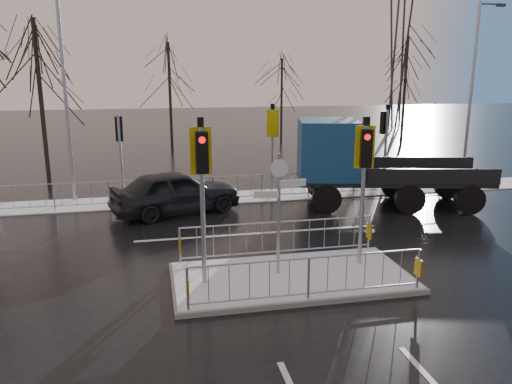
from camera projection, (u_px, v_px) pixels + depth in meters
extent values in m
plane|color=black|center=(291.00, 280.00, 12.64)|extent=(120.00, 120.00, 0.00)
cube|color=white|center=(235.00, 197.00, 20.81)|extent=(30.00, 2.00, 0.04)
cube|color=silver|center=(260.00, 233.00, 16.25)|extent=(8.00, 0.15, 0.01)
cube|color=slate|center=(291.00, 278.00, 12.63)|extent=(6.00, 3.00, 0.12)
cube|color=white|center=(291.00, 275.00, 12.61)|extent=(5.85, 2.85, 0.03)
cube|color=gold|center=(187.00, 287.00, 10.63)|extent=(0.05, 0.28, 0.42)
cube|color=gold|center=(418.00, 267.00, 11.71)|extent=(0.05, 0.28, 0.42)
cube|color=gold|center=(180.00, 244.00, 13.26)|extent=(0.05, 0.28, 0.42)
cube|color=gold|center=(369.00, 231.00, 14.33)|extent=(0.05, 0.28, 0.42)
cylinder|color=#979EA5|center=(203.00, 208.00, 11.72)|extent=(0.11, 0.11, 3.80)
cube|color=black|center=(202.00, 153.00, 11.23)|extent=(0.28, 0.22, 0.95)
cylinder|color=red|center=(202.00, 140.00, 11.06)|extent=(0.16, 0.04, 0.16)
cube|color=#C6B60B|center=(201.00, 151.00, 11.47)|extent=(0.50, 0.03, 1.10)
cube|color=black|center=(200.00, 122.00, 11.24)|extent=(0.14, 0.14, 0.22)
cylinder|color=#979EA5|center=(362.00, 197.00, 12.95)|extent=(0.11, 0.11, 3.70)
cube|color=black|center=(366.00, 149.00, 12.47)|extent=(0.33, 0.28, 0.95)
cylinder|color=red|center=(368.00, 137.00, 12.29)|extent=(0.16, 0.08, 0.16)
cube|color=#C6B60B|center=(365.00, 147.00, 12.71)|extent=(0.49, 0.16, 1.10)
cube|color=black|center=(366.00, 121.00, 12.48)|extent=(0.14, 0.14, 0.22)
cylinder|color=#979EA5|center=(279.00, 215.00, 12.38)|extent=(0.09, 0.09, 3.10)
cube|color=silver|center=(293.00, 183.00, 12.26)|extent=(0.70, 0.14, 0.18)
cube|color=silver|center=(266.00, 195.00, 12.18)|extent=(0.62, 0.15, 0.18)
cylinder|color=silver|center=(279.00, 168.00, 12.06)|extent=(0.44, 0.03, 0.44)
cylinder|color=#979EA5|center=(121.00, 160.00, 19.21)|extent=(0.11, 0.11, 3.50)
cube|color=black|center=(119.00, 129.00, 19.09)|extent=(0.28, 0.22, 0.95)
cylinder|color=red|center=(119.00, 121.00, 19.13)|extent=(0.16, 0.04, 0.16)
cylinder|color=#979EA5|center=(272.00, 154.00, 20.39)|extent=(0.11, 0.11, 3.60)
cube|color=black|center=(271.00, 123.00, 20.27)|extent=(0.28, 0.22, 0.95)
cylinder|color=red|center=(271.00, 115.00, 20.30)|extent=(0.16, 0.04, 0.16)
cube|color=#C6B60B|center=(273.00, 123.00, 20.03)|extent=(0.50, 0.03, 1.10)
cube|color=black|center=(272.00, 106.00, 19.94)|extent=(0.14, 0.14, 0.22)
cylinder|color=#979EA5|center=(385.00, 151.00, 21.40)|extent=(0.11, 0.11, 3.50)
cube|color=black|center=(384.00, 123.00, 21.27)|extent=(0.33, 0.28, 0.95)
cylinder|color=red|center=(383.00, 115.00, 21.29)|extent=(0.16, 0.08, 0.16)
cube|color=black|center=(388.00, 107.00, 20.96)|extent=(0.14, 0.14, 0.22)
imported|color=black|center=(176.00, 192.00, 18.40)|extent=(5.10, 3.28, 1.62)
cylinder|color=black|center=(327.00, 199.00, 18.43)|extent=(1.14, 0.57, 1.09)
cylinder|color=black|center=(320.00, 185.00, 20.66)|extent=(1.14, 0.57, 1.09)
cylinder|color=black|center=(410.00, 199.00, 18.37)|extent=(1.14, 0.57, 1.09)
cylinder|color=black|center=(394.00, 185.00, 20.59)|extent=(1.14, 0.57, 1.09)
cylinder|color=black|center=(470.00, 200.00, 18.32)|extent=(1.14, 0.57, 1.09)
cylinder|color=black|center=(448.00, 186.00, 20.55)|extent=(1.14, 0.57, 1.09)
cube|color=black|center=(391.00, 179.00, 19.37)|extent=(7.60, 4.09, 0.17)
cube|color=navy|center=(328.00, 148.00, 19.14)|extent=(2.72, 3.05, 2.19)
cube|color=black|center=(356.00, 137.00, 19.01)|extent=(0.54, 2.14, 1.20)
cube|color=#2D3033|center=(310.00, 179.00, 19.44)|extent=(0.70, 2.48, 0.38)
cube|color=black|center=(423.00, 175.00, 19.30)|extent=(5.28, 3.65, 0.13)
cube|color=black|center=(363.00, 152.00, 19.15)|extent=(0.68, 2.57, 1.64)
cylinder|color=black|center=(42.00, 105.00, 22.05)|extent=(0.20, 0.20, 7.36)
cylinder|color=black|center=(170.00, 97.00, 32.33)|extent=(0.19, 0.19, 6.90)
cylinder|color=black|center=(282.00, 101.00, 35.94)|extent=(0.16, 0.16, 5.98)
cylinder|color=black|center=(404.00, 92.00, 34.52)|extent=(0.20, 0.20, 7.36)
cylinder|color=#979EA5|center=(471.00, 98.00, 21.86)|extent=(0.14, 0.14, 8.00)
cylinder|color=#979EA5|center=(491.00, 4.00, 21.03)|extent=(1.00, 0.10, 0.10)
cube|color=#2D3033|center=(501.00, 5.00, 21.15)|extent=(0.35, 0.18, 0.12)
cylinder|color=#979EA5|center=(66.00, 98.00, 19.40)|extent=(0.14, 0.14, 8.20)
cylinder|color=#2D3033|center=(404.00, 13.00, 43.06)|extent=(1.18, 1.18, 19.97)
cylinder|color=#2D3033|center=(391.00, 12.00, 42.82)|extent=(1.18, 1.18, 19.97)
cylinder|color=#2D3033|center=(411.00, 11.00, 41.91)|extent=(1.18, 1.18, 19.97)
cylinder|color=#2D3033|center=(398.00, 11.00, 41.68)|extent=(1.18, 1.18, 19.97)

